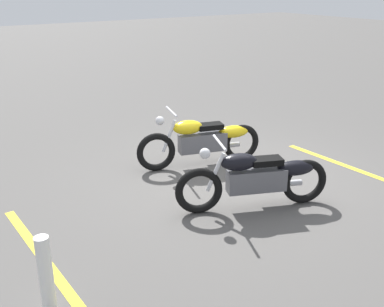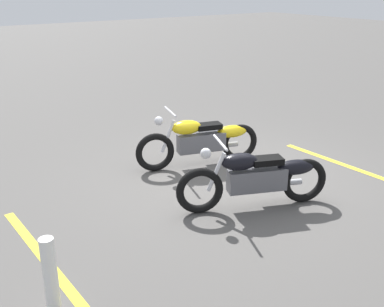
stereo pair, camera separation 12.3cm
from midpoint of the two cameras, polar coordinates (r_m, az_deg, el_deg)
ground_plane at (r=7.59m, az=6.19°, el=-3.24°), size 60.00×60.00×0.00m
motorcycle_bright_foreground at (r=7.99m, az=1.81°, el=1.68°), size 2.17×0.81×1.04m
motorcycle_dark_foreground at (r=6.55m, az=8.58°, el=-2.94°), size 2.10×0.96×1.04m
bollard_post at (r=4.74m, az=-16.87°, el=-14.24°), size 0.14×0.14×0.84m
parking_stripe_near at (r=8.39m, az=20.56°, el=-2.08°), size 0.22×3.20×0.01m
parking_stripe_mid at (r=5.64m, az=-16.68°, el=-13.12°), size 0.22×3.20×0.01m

